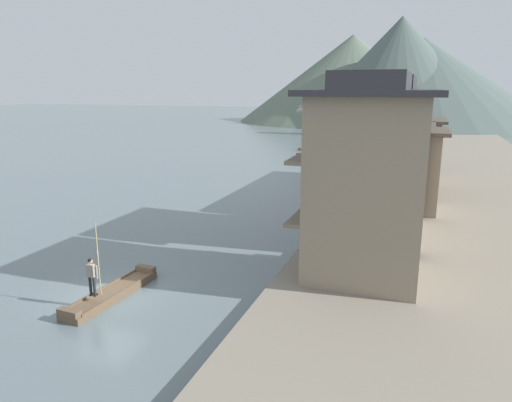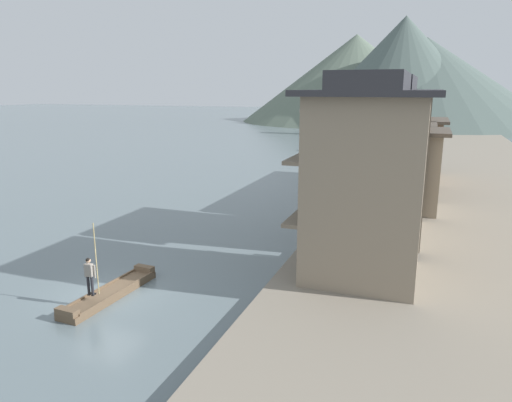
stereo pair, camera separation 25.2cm
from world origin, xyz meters
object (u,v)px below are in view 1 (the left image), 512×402
(house_waterfront_far, at_px, (405,146))
(stone_bridge, at_px, (357,117))
(boat_moored_second, at_px, (327,194))
(house_waterfront_narrow, at_px, (395,154))
(house_waterfront_second, at_px, (383,158))
(mooring_post_dock_near, at_px, (306,239))
(boat_foreground_poled, at_px, (112,294))
(boat_moored_third, at_px, (329,182))
(house_waterfront_tall, at_px, (396,164))
(mooring_post_dock_mid, at_px, (336,203))
(boatman_person, at_px, (92,272))
(boat_moored_nearest, at_px, (316,149))
(house_waterfront_nearest, at_px, (368,179))
(boat_moored_far, at_px, (302,158))

(house_waterfront_far, height_order, stone_bridge, house_waterfront_far)
(boat_moored_second, xyz_separation_m, house_waterfront_narrow, (5.06, 1.89, 3.33))
(house_waterfront_narrow, distance_m, house_waterfront_far, 6.10)
(house_waterfront_second, xyz_separation_m, house_waterfront_far, (0.52, 17.95, -1.30))
(mooring_post_dock_near, bearing_deg, house_waterfront_second, 53.17)
(boat_foreground_poled, xyz_separation_m, stone_bridge, (-0.28, 75.22, 3.34))
(boat_foreground_poled, xyz_separation_m, boat_moored_third, (4.03, 27.02, 0.04))
(boat_foreground_poled, bearing_deg, house_waterfront_tall, 60.11)
(house_waterfront_tall, xyz_separation_m, mooring_post_dock_mid, (-3.68, -1.96, -2.60))
(boatman_person, height_order, boat_moored_nearest, boatman_person)
(house_waterfront_narrow, bearing_deg, house_waterfront_nearest, -90.15)
(mooring_post_dock_near, bearing_deg, house_waterfront_far, 80.37)
(mooring_post_dock_near, bearing_deg, boatman_person, -128.50)
(boat_moored_nearest, height_order, mooring_post_dock_mid, mooring_post_dock_mid)
(boat_moored_far, bearing_deg, stone_bridge, 86.41)
(house_waterfront_tall, distance_m, mooring_post_dock_near, 11.53)
(boatman_person, relative_size, stone_bridge, 0.13)
(boat_moored_third, relative_size, house_waterfront_tall, 0.85)
(boat_moored_second, bearing_deg, boat_moored_far, 109.43)
(stone_bridge, bearing_deg, boat_foreground_poled, -89.79)
(boat_moored_nearest, distance_m, house_waterfront_tall, 35.50)
(house_waterfront_nearest, xyz_separation_m, mooring_post_dock_near, (-3.23, 2.49, -3.82))
(house_waterfront_tall, xyz_separation_m, house_waterfront_far, (0.10, 11.66, -0.02))
(mooring_post_dock_mid, bearing_deg, house_waterfront_tall, 28.04)
(boat_moored_third, relative_size, stone_bridge, 0.25)
(boat_moored_second, height_order, house_waterfront_tall, house_waterfront_tall)
(mooring_post_dock_near, bearing_deg, boat_foreground_poled, -132.19)
(boat_moored_nearest, height_order, boat_moored_second, boat_moored_second)
(house_waterfront_nearest, bearing_deg, house_waterfront_far, 88.73)
(boatman_person, relative_size, boat_moored_far, 0.65)
(boatman_person, relative_size, mooring_post_dock_near, 3.08)
(boat_moored_nearest, relative_size, boat_moored_third, 0.91)
(house_waterfront_far, height_order, mooring_post_dock_mid, house_waterfront_far)
(boat_moored_third, distance_m, mooring_post_dock_mid, 11.34)
(house_waterfront_narrow, bearing_deg, house_waterfront_far, 85.30)
(house_waterfront_nearest, distance_m, house_waterfront_far, 24.83)
(boatman_person, height_order, boat_moored_third, boatman_person)
(boat_moored_far, height_order, house_waterfront_far, house_waterfront_far)
(boat_moored_nearest, height_order, mooring_post_dock_near, mooring_post_dock_near)
(boat_moored_nearest, xyz_separation_m, mooring_post_dock_mid, (9.21, -34.86, 0.83))
(house_waterfront_far, distance_m, stone_bridge, 46.82)
(house_waterfront_far, bearing_deg, stone_bridge, 103.23)
(house_waterfront_narrow, xyz_separation_m, mooring_post_dock_near, (-3.28, -16.22, -2.52))
(boat_moored_second, xyz_separation_m, boat_moored_third, (-0.85, 5.35, -0.07))
(boat_moored_nearest, xyz_separation_m, house_waterfront_narrow, (12.49, -27.31, 3.42))
(boatman_person, distance_m, stone_bridge, 76.32)
(house_waterfront_second, bearing_deg, mooring_post_dock_near, -126.83)
(mooring_post_dock_mid, bearing_deg, boat_moored_nearest, 104.80)
(boat_moored_nearest, bearing_deg, house_waterfront_nearest, -74.87)
(house_waterfront_far, xyz_separation_m, stone_bridge, (-10.72, 45.58, -0.08))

